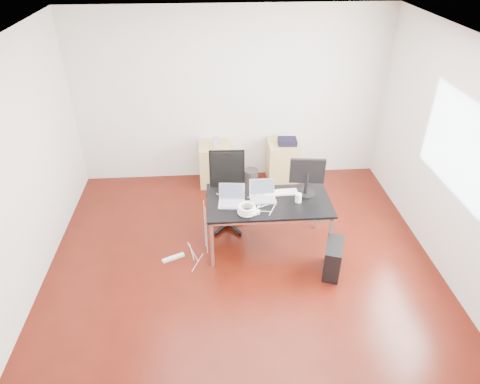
{
  "coord_description": "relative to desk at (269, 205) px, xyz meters",
  "views": [
    {
      "loc": [
        -0.34,
        -4.05,
        3.79
      ],
      "look_at": [
        0.0,
        0.55,
        0.85
      ],
      "focal_mm": 32.0,
      "sensor_mm": 36.0,
      "label": 1
    }
  ],
  "objects": [
    {
      "name": "navy_garment",
      "position": [
        0.52,
        1.71,
        0.07
      ],
      "size": [
        0.31,
        0.26,
        0.09
      ],
      "primitive_type": "cube",
      "rotation": [
        0.0,
        0.0,
        -0.06
      ],
      "color": "black",
      "rests_on": "filing_cabinet_right"
    },
    {
      "name": "monitor",
      "position": [
        0.51,
        0.16,
        0.34
      ],
      "size": [
        0.45,
        0.26,
        0.51
      ],
      "rotation": [
        0.0,
        0.0,
        -0.11
      ],
      "color": "black",
      "rests_on": "desk"
    },
    {
      "name": "laptop_right",
      "position": [
        -0.07,
        0.09,
        0.11
      ],
      "size": [
        0.33,
        0.26,
        0.23
      ],
      "rotation": [
        0.0,
        0.0,
        -0.01
      ],
      "color": "silver",
      "rests_on": "desk"
    },
    {
      "name": "cable_coil",
      "position": [
        -0.31,
        -0.23,
        0.11
      ],
      "size": [
        0.24,
        0.24,
        0.11
      ],
      "rotation": [
        0.0,
        0.0,
        -0.0
      ],
      "color": "white",
      "rests_on": "desk"
    },
    {
      "name": "power_adapter",
      "position": [
        -0.18,
        -0.24,
        0.07
      ],
      "size": [
        0.08,
        0.08,
        0.03
      ],
      "primitive_type": "cube",
      "rotation": [
        0.0,
        0.0,
        -0.13
      ],
      "color": "white",
      "rests_on": "desk"
    },
    {
      "name": "office_chair",
      "position": [
        -0.51,
        0.59,
        -0.07
      ],
      "size": [
        0.5,
        0.52,
        1.08
      ],
      "rotation": [
        0.0,
        0.0,
        -0.04
      ],
      "color": "black",
      "rests_on": "ground"
    },
    {
      "name": "laptop_left",
      "position": [
        -0.48,
        0.01,
        0.11
      ],
      "size": [
        0.36,
        0.29,
        0.23
      ],
      "rotation": [
        0.0,
        0.0,
        -0.11
      ],
      "color": "silver",
      "rests_on": "desk"
    },
    {
      "name": "cup_white",
      "position": [
        0.37,
        -0.03,
        0.11
      ],
      "size": [
        0.08,
        0.08,
        0.12
      ],
      "primitive_type": "cylinder",
      "rotation": [
        0.0,
        0.0,
        -0.06
      ],
      "color": "white",
      "rests_on": "desk"
    },
    {
      "name": "pc_tower",
      "position": [
        0.75,
        -0.57,
        -0.46
      ],
      "size": [
        0.34,
        0.49,
        0.44
      ],
      "primitive_type": "cube",
      "rotation": [
        0.0,
        0.0,
        -0.34
      ],
      "color": "black",
      "rests_on": "ground"
    },
    {
      "name": "cup_brown",
      "position": [
        0.38,
        -0.01,
        0.1
      ],
      "size": [
        0.09,
        0.09,
        0.1
      ],
      "primitive_type": "cylinder",
      "rotation": [
        0.0,
        0.0,
        0.29
      ],
      "color": "brown",
      "rests_on": "desk"
    },
    {
      "name": "speaker",
      "position": [
        -0.64,
        1.69,
        0.11
      ],
      "size": [
        0.1,
        0.09,
        0.18
      ],
      "primitive_type": "cube",
      "rotation": [
        0.0,
        0.0,
        0.12
      ],
      "color": "#9E9E9E",
      "rests_on": "filing_cabinet_left"
    },
    {
      "name": "desk",
      "position": [
        0.0,
        0.0,
        0.0
      ],
      "size": [
        1.6,
        0.8,
        0.73
      ],
      "color": "black",
      "rests_on": "ground"
    },
    {
      "name": "filing_cabinet_left",
      "position": [
        -0.67,
        1.75,
        -0.33
      ],
      "size": [
        0.5,
        0.5,
        0.7
      ],
      "primitive_type": "cube",
      "color": "tan",
      "rests_on": "ground"
    },
    {
      "name": "room_shell",
      "position": [
        -0.33,
        -0.48,
        0.73
      ],
      "size": [
        5.0,
        5.0,
        5.0
      ],
      "color": "#3C0D06",
      "rests_on": "ground"
    },
    {
      "name": "filing_cabinet_right",
      "position": [
        0.47,
        1.75,
        -0.33
      ],
      "size": [
        0.5,
        0.5,
        0.7
      ],
      "primitive_type": "cube",
      "color": "tan",
      "rests_on": "ground"
    },
    {
      "name": "keyboard",
      "position": [
        0.19,
        0.19,
        0.06
      ],
      "size": [
        0.45,
        0.16,
        0.02
      ],
      "primitive_type": "cube",
      "rotation": [
        0.0,
        0.0,
        0.05
      ],
      "color": "white",
      "rests_on": "desk"
    },
    {
      "name": "power_strip",
      "position": [
        -1.27,
        -0.18,
        -0.66
      ],
      "size": [
        0.3,
        0.18,
        0.04
      ],
      "primitive_type": "cube",
      "rotation": [
        0.0,
        0.0,
        0.43
      ],
      "color": "white",
      "rests_on": "ground"
    },
    {
      "name": "wastebasket",
      "position": [
        -0.07,
        1.62,
        -0.54
      ],
      "size": [
        0.3,
        0.3,
        0.28
      ],
      "primitive_type": "cylinder",
      "rotation": [
        0.0,
        0.0,
        -0.27
      ],
      "color": "black",
      "rests_on": "ground"
    }
  ]
}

